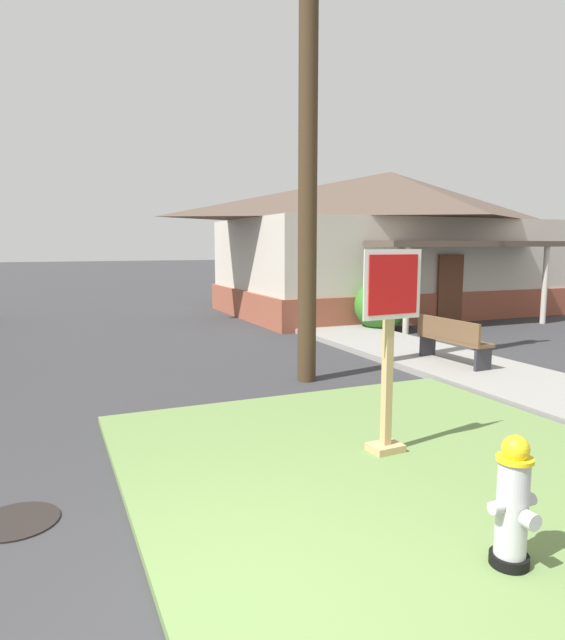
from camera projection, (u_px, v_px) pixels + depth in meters
grass_corner_patch at (389, 463)px, 5.84m from camera, size 5.39×5.53×0.08m
sidewalk_strip at (453, 364)px, 10.61m from camera, size 2.20×14.31×0.12m
fire_hydrant at (513, 505)px, 3.86m from camera, size 0.38×0.34×0.96m
stop_sign at (389, 355)px, 5.92m from camera, size 0.74×0.30×2.21m
manhole_cover at (16, 521)px, 4.68m from camera, size 0.70×0.70×0.02m
street_bench at (451, 338)px, 10.37m from camera, size 0.46×1.66×0.85m
utility_pole at (308, 95)px, 8.92m from camera, size 1.78×0.32×9.14m
corner_house at (389, 241)px, 19.26m from camera, size 11.50×8.09×4.82m
shrub_near_porch at (381, 305)px, 15.02m from camera, size 1.47×1.47×1.39m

